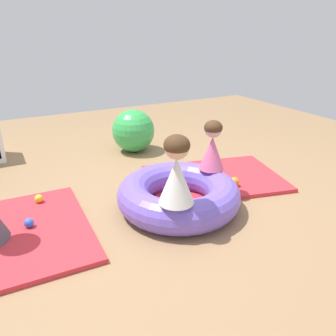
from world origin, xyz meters
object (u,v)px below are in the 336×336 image
(inflatable_cushion, at_px, (179,194))
(child_in_pink, at_px, (212,146))
(play_ball_yellow, at_px, (39,199))
(play_ball_orange, at_px, (234,182))
(child_in_white, at_px, (177,171))
(play_ball_teal, at_px, (208,181))
(exercise_ball_large, at_px, (133,131))
(play_ball_blue, at_px, (29,223))

(inflatable_cushion, height_order, child_in_pink, child_in_pink)
(play_ball_yellow, distance_m, play_ball_orange, 1.85)
(child_in_white, distance_m, play_ball_teal, 0.98)
(child_in_white, distance_m, play_ball_orange, 1.08)
(play_ball_orange, xyz_separation_m, exercise_ball_large, (-0.44, 1.53, 0.18))
(exercise_ball_large, bearing_deg, play_ball_teal, -81.15)
(child_in_white, height_order, play_ball_orange, child_in_white)
(child_in_pink, bearing_deg, inflatable_cushion, 13.27)
(inflatable_cushion, bearing_deg, play_ball_yellow, 150.25)
(child_in_white, bearing_deg, play_ball_teal, 122.36)
(child_in_pink, height_order, exercise_ball_large, child_in_pink)
(inflatable_cushion, height_order, play_ball_blue, inflatable_cushion)
(child_in_pink, height_order, play_ball_orange, child_in_pink)
(child_in_white, bearing_deg, play_ball_orange, 108.27)
(inflatable_cushion, height_order, child_in_white, child_in_white)
(exercise_ball_large, bearing_deg, play_ball_yellow, -143.55)
(play_ball_orange, bearing_deg, exercise_ball_large, 105.98)
(play_ball_teal, bearing_deg, child_in_white, -140.99)
(play_ball_orange, height_order, exercise_ball_large, exercise_ball_large)
(play_ball_yellow, height_order, play_ball_orange, play_ball_orange)
(inflatable_cushion, distance_m, child_in_pink, 0.54)
(child_in_white, distance_m, play_ball_yellow, 1.38)
(inflatable_cushion, xyz_separation_m, play_ball_blue, (-1.22, 0.23, -0.06))
(play_ball_yellow, relative_size, play_ball_teal, 0.82)
(child_in_pink, xyz_separation_m, play_ball_teal, (0.06, 0.12, -0.42))
(child_in_pink, height_order, play_ball_yellow, child_in_pink)
(play_ball_orange, xyz_separation_m, play_ball_teal, (-0.22, 0.13, -0.00))
(inflatable_cushion, xyz_separation_m, child_in_pink, (0.39, 0.08, 0.36))
(play_ball_teal, relative_size, exercise_ball_large, 0.17)
(inflatable_cushion, relative_size, play_ball_orange, 11.39)
(child_in_white, relative_size, play_ball_yellow, 7.03)
(child_in_pink, distance_m, play_ball_yellow, 1.64)
(inflatable_cushion, relative_size, play_ball_blue, 14.41)
(play_ball_blue, bearing_deg, play_ball_teal, -0.97)
(inflatable_cushion, relative_size, child_in_white, 2.05)
(play_ball_yellow, relative_size, play_ball_orange, 0.79)
(child_in_white, bearing_deg, exercise_ball_large, 160.25)
(play_ball_yellow, xyz_separation_m, play_ball_orange, (1.77, -0.55, 0.01))
(play_ball_yellow, bearing_deg, child_in_pink, -20.01)
(child_in_white, distance_m, child_in_pink, 0.74)
(child_in_white, bearing_deg, play_ball_yellow, -144.40)
(play_ball_teal, bearing_deg, exercise_ball_large, 98.85)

